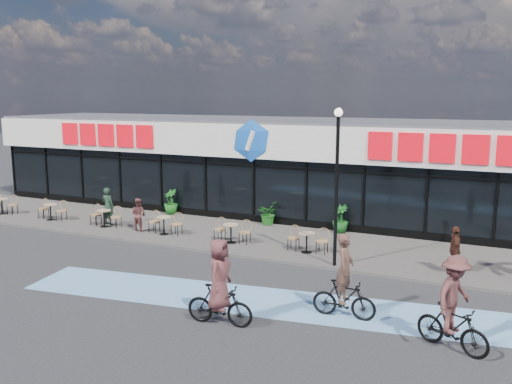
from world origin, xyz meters
TOP-DOWN VIEW (x-y plane):
  - ground at (0.00, 0.00)m, footprint 120.00×120.00m
  - sidewalk at (0.00, 4.50)m, footprint 44.00×5.00m
  - bike_lane at (4.00, -1.50)m, footprint 14.17×4.13m
  - building at (-0.00, 9.93)m, footprint 30.60×6.57m
  - lamp_post at (5.20, 2.30)m, footprint 0.28×0.28m
  - bistro_set_0 at (-11.74, 3.43)m, footprint 1.54×0.62m
  - bistro_set_1 at (-8.62, 3.43)m, footprint 1.54×0.62m
  - bistro_set_2 at (-5.51, 3.43)m, footprint 1.54×0.62m
  - bistro_set_3 at (-2.40, 3.43)m, footprint 1.54×0.62m
  - bistro_set_4 at (0.72, 3.43)m, footprint 1.54×0.62m
  - bistro_set_5 at (3.83, 3.43)m, footprint 1.54×0.62m
  - potted_plant_left at (-4.31, 6.73)m, footprint 0.88×0.88m
  - potted_plant_mid at (0.80, 6.71)m, footprint 0.94×1.05m
  - potted_plant_right at (4.12, 6.69)m, footprint 0.89×0.89m
  - patron_left at (-5.60, 3.72)m, footprint 0.62×0.42m
  - patron_right at (-3.71, 3.40)m, footprint 0.71×0.57m
  - pedestrian_a at (8.93, 3.09)m, footprint 0.58×0.99m
  - cyclist_a at (9.36, -2.36)m, footprint 1.84×1.34m
  - cyclist_b at (6.62, -1.61)m, footprint 1.71×0.68m
  - cyclist_c at (3.87, -3.37)m, footprint 1.81×0.94m

SIDE VIEW (x-z plane):
  - ground at x=0.00m, z-range 0.00..0.00m
  - bike_lane at x=4.00m, z-range 0.00..0.01m
  - sidewalk at x=0.00m, z-range 0.00..0.10m
  - bistro_set_0 at x=-11.74m, z-range 0.11..1.01m
  - bistro_set_1 at x=-8.62m, z-range 0.11..1.01m
  - bistro_set_2 at x=-5.51m, z-range 0.11..1.01m
  - bistro_set_3 at x=-2.40m, z-range 0.11..1.01m
  - bistro_set_4 at x=0.72m, z-range 0.11..1.01m
  - bistro_set_5 at x=3.83m, z-range 0.11..1.01m
  - potted_plant_mid at x=0.80m, z-range 0.10..1.14m
  - potted_plant_right at x=4.12m, z-range 0.10..1.28m
  - potted_plant_left at x=-4.31m, z-range 0.10..1.31m
  - patron_right at x=-3.71m, z-range 0.10..1.50m
  - cyclist_b at x=6.62m, z-range -0.30..1.99m
  - pedestrian_a at x=8.93m, z-range 0.10..1.68m
  - patron_left at x=-5.60m, z-range 0.10..1.77m
  - cyclist_c at x=3.87m, z-range -0.19..2.08m
  - cyclist_a at x=9.36m, z-range -0.11..2.15m
  - building at x=0.00m, z-range -0.04..4.71m
  - lamp_post at x=5.20m, z-range 0.59..5.85m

